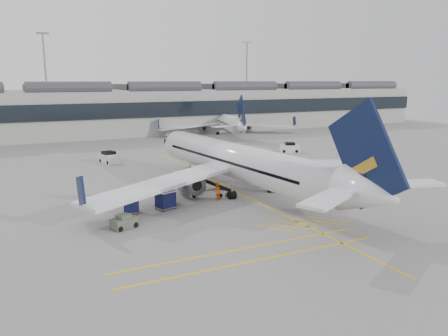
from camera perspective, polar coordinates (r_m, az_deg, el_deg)
name	(u,v)px	position (r m, az deg, el deg)	size (l,w,h in m)	color
ground	(178,218)	(43.81, -6.08, -6.48)	(220.00, 220.00, 0.00)	gray
terminal	(75,111)	(112.33, -18.86, 7.11)	(200.00, 20.45, 12.40)	#9E9E99
light_masts	(59,76)	(125.90, -20.71, 11.20)	(113.00, 0.60, 25.45)	slate
apron_markings	(224,186)	(56.43, 0.02, -2.33)	(0.25, 60.00, 0.01)	gold
airliner_main	(243,163)	(52.73, 2.45, 0.61)	(41.27, 45.28, 12.05)	silver
airliner_far	(226,122)	(111.23, 0.22, 6.06)	(34.40, 38.02, 10.28)	silver
belt_loader	(206,191)	(51.48, -2.32, -3.00)	(5.18, 3.28, 2.07)	beige
baggage_cart_a	(165,194)	(49.06, -7.75, -3.32)	(2.23, 2.05, 1.90)	gray
baggage_cart_b	(185,182)	(54.49, -5.07, -1.86)	(1.86, 1.62, 1.74)	gray
baggage_cart_c	(131,205)	(45.72, -12.00, -4.75)	(1.91, 1.74, 1.65)	gray
baggage_cart_d	(165,199)	(46.55, -7.65, -4.07)	(2.29, 2.08, 1.99)	gray
ramp_agent_a	(181,185)	(54.01, -5.67, -2.16)	(0.57, 0.38, 1.57)	orange
ramp_agent_b	(217,191)	(49.66, -0.94, -3.06)	(0.97, 0.76, 2.00)	orange
pushback_tug	(124,222)	(41.50, -12.93, -6.91)	(2.63, 2.10, 1.28)	#515447
safety_cone_nose	(204,171)	(64.64, -2.66, -0.35)	(0.34, 0.34, 0.48)	#F24C0A
safety_cone_engine	(259,186)	(55.52, 4.59, -2.33)	(0.36, 0.36, 0.50)	#F24C0A
service_van_mid	(109,158)	(74.27, -14.81, 1.31)	(2.86, 4.13, 1.93)	silver
service_van_right	(290,148)	(83.46, 8.57, 2.62)	(4.00, 3.12, 1.84)	silver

